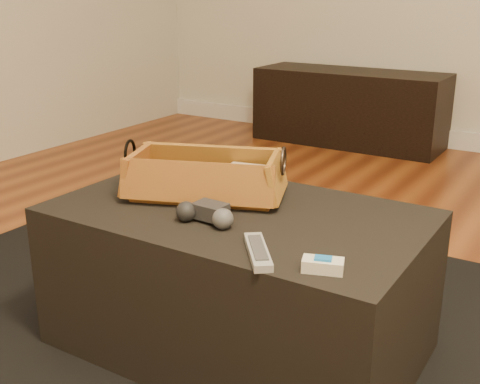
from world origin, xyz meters
The scene contains 10 objects.
floor centered at (0.00, 0.00, -0.01)m, with size 5.00×5.50×0.01m, color brown.
media_cabinet centered at (-0.88, 2.51, 0.25)m, with size 1.25×0.45×0.49m, color black.
area_rug centered at (-0.20, -0.04, 0.01)m, with size 2.60×2.00×0.01m, color black.
ottoman centered at (-0.20, 0.01, 0.22)m, with size 1.00×0.60×0.42m, color black.
tv_remote centered at (-0.35, 0.03, 0.46)m, with size 0.24×0.05×0.02m, color black.
cloth_bundle centered at (-0.24, 0.13, 0.48)m, with size 0.12×0.08×0.07m, color tan.
wicker_basket centered at (-0.34, 0.06, 0.49)m, with size 0.50×0.38×0.16m.
game_controller centered at (-0.21, -0.12, 0.46)m, with size 0.17×0.09×0.05m.
silver_remote centered at (0.00, -0.22, 0.44)m, with size 0.15×0.17×0.02m.
cream_gadget centered at (0.15, -0.21, 0.45)m, with size 0.10×0.07×0.03m.
Camera 1 is at (0.62, -1.29, 1.00)m, focal length 45.00 mm.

